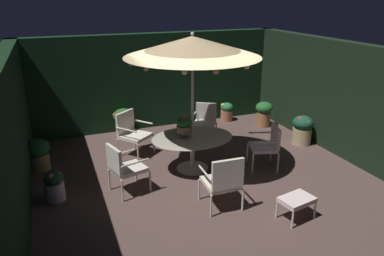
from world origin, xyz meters
name	(u,v)px	position (x,y,z in m)	size (l,w,h in m)	color
ground_plane	(201,174)	(0.00, 0.00, -0.01)	(7.12, 6.77, 0.02)	brown
hedge_backdrop_rear	(156,81)	(0.00, 3.23, 1.27)	(7.12, 0.30, 2.54)	black
hedge_backdrop_left	(10,139)	(-3.41, 0.00, 1.27)	(0.30, 6.77, 2.54)	black
hedge_backdrop_right	(340,98)	(3.41, 0.00, 1.27)	(0.30, 6.77, 2.54)	black
patio_dining_table	(192,143)	(-0.09, 0.27, 0.59)	(1.71, 1.33, 0.73)	silver
patio_umbrella	(192,47)	(-0.09, 0.27, 2.57)	(2.64, 2.64, 2.84)	silver
centerpiece_planter	(184,125)	(-0.25, 0.32, 1.00)	(0.33, 0.33, 0.46)	#7F6853
patio_chair_north	(205,120)	(0.77, 1.60, 0.57)	(0.78, 0.79, 0.95)	silver
patio_chair_northeast	(131,131)	(-1.10, 1.51, 0.57)	(0.87, 0.87, 1.00)	silver
patio_chair_east	(123,166)	(-1.62, -0.18, 0.56)	(0.74, 0.71, 0.96)	silver
patio_chair_southeast	(223,180)	(-0.16, -1.34, 0.56)	(0.64, 0.64, 1.00)	silver
patio_chair_south	(268,143)	(1.42, -0.23, 0.55)	(0.71, 0.73, 0.93)	silver
ottoman_footrest	(297,201)	(0.84, -2.05, 0.33)	(0.61, 0.48, 0.39)	beige
potted_plant_back_right	(227,111)	(2.00, 2.84, 0.28)	(0.37, 0.36, 0.54)	#AA664A
potted_plant_right_far	(54,185)	(-2.85, 0.01, 0.30)	(0.37, 0.35, 0.58)	silver
potted_plant_left_near	(124,120)	(-1.01, 2.83, 0.38)	(0.56, 0.55, 0.70)	#B1684A
potted_plant_back_center	(38,154)	(-3.11, 1.42, 0.37)	(0.50, 0.50, 0.68)	olive
potted_plant_right_near	(302,129)	(2.93, 0.57, 0.38)	(0.50, 0.50, 0.72)	tan
potted_plant_front_corner	(264,113)	(2.75, 2.04, 0.39)	(0.47, 0.47, 0.69)	#A0663D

